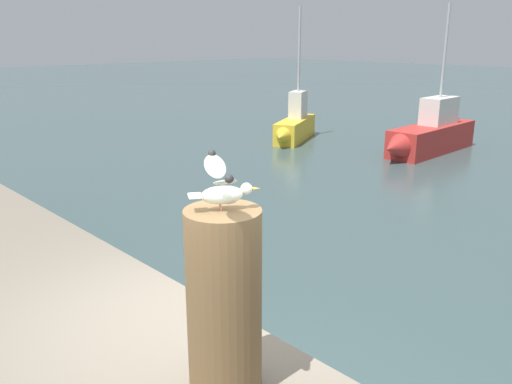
% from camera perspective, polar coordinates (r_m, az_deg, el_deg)
% --- Properties ---
extents(mooring_post, '(0.43, 0.43, 1.11)m').
position_cam_1_polar(mooring_post, '(3.05, -3.48, -11.87)').
color(mooring_post, brown).
rests_on(mooring_post, harbor_quay).
extents(seagull, '(0.57, 0.41, 0.27)m').
position_cam_1_polar(seagull, '(2.79, -3.65, 0.62)').
color(seagull, tan).
rests_on(seagull, mooring_post).
extents(boat_red, '(1.03, 4.25, 4.16)m').
position_cam_1_polar(boat_red, '(15.99, 18.15, 5.90)').
color(boat_red, '#B72D28').
rests_on(boat_red, ground_plane).
extents(boat_yellow, '(2.02, 3.11, 4.17)m').
position_cam_1_polar(boat_yellow, '(17.20, 4.16, 7.25)').
color(boat_yellow, yellow).
rests_on(boat_yellow, ground_plane).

